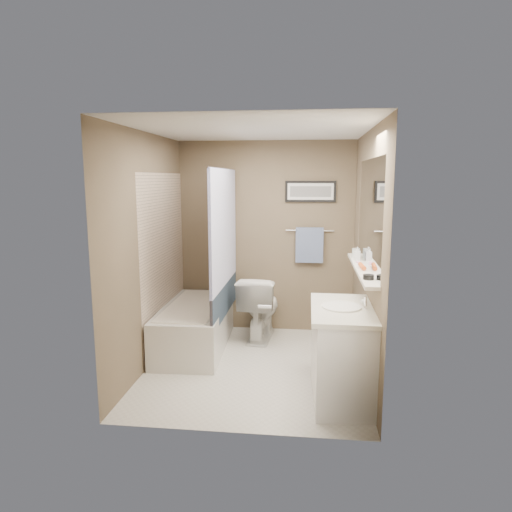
# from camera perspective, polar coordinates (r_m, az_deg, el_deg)

# --- Properties ---
(ground) EXTENTS (2.50, 2.50, 0.00)m
(ground) POSITION_cam_1_polar(r_m,az_deg,el_deg) (4.89, -0.21, -13.70)
(ground) COLOR beige
(ground) RESTS_ON ground
(ceiling) EXTENTS (2.20, 2.50, 0.04)m
(ceiling) POSITION_cam_1_polar(r_m,az_deg,el_deg) (4.51, -0.23, 15.27)
(ceiling) COLOR silver
(ceiling) RESTS_ON wall_back
(wall_back) EXTENTS (2.20, 0.04, 2.40)m
(wall_back) POSITION_cam_1_polar(r_m,az_deg,el_deg) (5.76, 1.23, 2.30)
(wall_back) COLOR brown
(wall_back) RESTS_ON ground
(wall_front) EXTENTS (2.20, 0.04, 2.40)m
(wall_front) POSITION_cam_1_polar(r_m,az_deg,el_deg) (3.35, -2.70, -3.14)
(wall_front) COLOR brown
(wall_front) RESTS_ON ground
(wall_left) EXTENTS (0.04, 2.50, 2.40)m
(wall_left) POSITION_cam_1_polar(r_m,az_deg,el_deg) (4.79, -13.14, 0.54)
(wall_left) COLOR brown
(wall_left) RESTS_ON ground
(wall_right) EXTENTS (0.04, 2.50, 2.40)m
(wall_right) POSITION_cam_1_polar(r_m,az_deg,el_deg) (4.55, 13.42, 0.04)
(wall_right) COLOR brown
(wall_right) RESTS_ON ground
(tile_surround) EXTENTS (0.02, 1.55, 2.00)m
(tile_surround) POSITION_cam_1_polar(r_m,az_deg,el_deg) (5.30, -11.38, -0.73)
(tile_surround) COLOR beige
(tile_surround) RESTS_ON wall_left
(curtain_rod) EXTENTS (0.02, 1.55, 0.02)m
(curtain_rod) POSITION_cam_1_polar(r_m,az_deg,el_deg) (5.04, -4.14, 10.90)
(curtain_rod) COLOR silver
(curtain_rod) RESTS_ON wall_left
(curtain_upper) EXTENTS (0.03, 1.45, 1.28)m
(curtain_upper) POSITION_cam_1_polar(r_m,az_deg,el_deg) (5.07, -4.05, 3.54)
(curtain_upper) COLOR white
(curtain_upper) RESTS_ON curtain_rod
(curtain_lower) EXTENTS (0.03, 1.45, 0.36)m
(curtain_lower) POSITION_cam_1_polar(r_m,az_deg,el_deg) (5.22, -3.94, -5.44)
(curtain_lower) COLOR #243444
(curtain_lower) RESTS_ON curtain_rod
(mirror) EXTENTS (0.02, 1.60, 1.00)m
(mirror) POSITION_cam_1_polar(r_m,az_deg,el_deg) (4.35, 14.00, 5.16)
(mirror) COLOR silver
(mirror) RESTS_ON wall_right
(shelf) EXTENTS (0.12, 1.60, 0.03)m
(shelf) POSITION_cam_1_polar(r_m,az_deg,el_deg) (4.42, 13.01, -1.56)
(shelf) COLOR silver
(shelf) RESTS_ON wall_right
(towel_bar) EXTENTS (0.60, 0.02, 0.02)m
(towel_bar) POSITION_cam_1_polar(r_m,az_deg,el_deg) (5.71, 6.73, 3.18)
(towel_bar) COLOR silver
(towel_bar) RESTS_ON wall_back
(towel) EXTENTS (0.34, 0.05, 0.44)m
(towel) POSITION_cam_1_polar(r_m,az_deg,el_deg) (5.71, 6.70, 1.36)
(towel) COLOR #889DC6
(towel) RESTS_ON towel_bar
(art_frame) EXTENTS (0.62, 0.02, 0.26)m
(art_frame) POSITION_cam_1_polar(r_m,az_deg,el_deg) (5.69, 6.83, 8.01)
(art_frame) COLOR black
(art_frame) RESTS_ON wall_back
(art_mat) EXTENTS (0.56, 0.00, 0.20)m
(art_mat) POSITION_cam_1_polar(r_m,az_deg,el_deg) (5.67, 6.83, 8.01)
(art_mat) COLOR white
(art_mat) RESTS_ON art_frame
(art_image) EXTENTS (0.50, 0.00, 0.13)m
(art_image) POSITION_cam_1_polar(r_m,az_deg,el_deg) (5.67, 6.83, 8.00)
(art_image) COLOR #595959
(art_image) RESTS_ON art_mat
(door) EXTENTS (0.80, 0.02, 2.00)m
(door) POSITION_cam_1_polar(r_m,az_deg,el_deg) (3.35, 6.69, -6.74)
(door) COLOR silver
(door) RESTS_ON wall_front
(door_handle) EXTENTS (0.10, 0.02, 0.02)m
(door_handle) POSITION_cam_1_polar(r_m,az_deg,el_deg) (3.41, 1.11, -6.36)
(door_handle) COLOR silver
(door_handle) RESTS_ON door
(bathtub) EXTENTS (0.75, 1.52, 0.50)m
(bathtub) POSITION_cam_1_polar(r_m,az_deg,el_deg) (5.38, -7.65, -8.74)
(bathtub) COLOR silver
(bathtub) RESTS_ON ground
(tub_rim) EXTENTS (0.56, 1.36, 0.02)m
(tub_rim) POSITION_cam_1_polar(r_m,az_deg,el_deg) (5.30, -7.71, -6.17)
(tub_rim) COLOR silver
(tub_rim) RESTS_ON bathtub
(toilet) EXTENTS (0.51, 0.81, 0.79)m
(toilet) POSITION_cam_1_polar(r_m,az_deg,el_deg) (5.59, 0.49, -6.38)
(toilet) COLOR silver
(toilet) RESTS_ON ground
(vanity) EXTENTS (0.54, 0.92, 0.80)m
(vanity) POSITION_cam_1_polar(r_m,az_deg,el_deg) (4.18, 10.73, -12.15)
(vanity) COLOR white
(vanity) RESTS_ON ground
(countertop) EXTENTS (0.54, 0.96, 0.04)m
(countertop) POSITION_cam_1_polar(r_m,az_deg,el_deg) (4.04, 10.78, -6.62)
(countertop) COLOR beige
(countertop) RESTS_ON vanity
(sink_basin) EXTENTS (0.34, 0.34, 0.01)m
(sink_basin) POSITION_cam_1_polar(r_m,az_deg,el_deg) (4.03, 10.65, -6.23)
(sink_basin) COLOR white
(sink_basin) RESTS_ON countertop
(faucet_spout) EXTENTS (0.02, 0.02, 0.10)m
(faucet_spout) POSITION_cam_1_polar(r_m,az_deg,el_deg) (4.04, 13.51, -5.68)
(faucet_spout) COLOR white
(faucet_spout) RESTS_ON countertop
(faucet_knob) EXTENTS (0.05, 0.05, 0.05)m
(faucet_knob) POSITION_cam_1_polar(r_m,az_deg,el_deg) (4.14, 13.33, -5.59)
(faucet_knob) COLOR white
(faucet_knob) RESTS_ON countertop
(candle_bowl_near) EXTENTS (0.09, 0.09, 0.04)m
(candle_bowl_near) POSITION_cam_1_polar(r_m,az_deg,el_deg) (3.90, 13.88, -2.56)
(candle_bowl_near) COLOR black
(candle_bowl_near) RESTS_ON shelf
(hair_brush_front) EXTENTS (0.05, 0.22, 0.04)m
(hair_brush_front) POSITION_cam_1_polar(r_m,az_deg,el_deg) (4.34, 13.13, -1.25)
(hair_brush_front) COLOR #D4561E
(hair_brush_front) RESTS_ON shelf
(pink_comb) EXTENTS (0.05, 0.16, 0.01)m
(pink_comb) POSITION_cam_1_polar(r_m,az_deg,el_deg) (4.60, 12.76, -0.85)
(pink_comb) COLOR pink
(pink_comb) RESTS_ON shelf
(glass_jar) EXTENTS (0.08, 0.08, 0.10)m
(glass_jar) POSITION_cam_1_polar(r_m,az_deg,el_deg) (4.91, 12.38, 0.36)
(glass_jar) COLOR silver
(glass_jar) RESTS_ON shelf
(soap_bottle) EXTENTS (0.07, 0.07, 0.14)m
(soap_bottle) POSITION_cam_1_polar(r_m,az_deg,el_deg) (4.77, 12.56, 0.30)
(soap_bottle) COLOR #999999
(soap_bottle) RESTS_ON shelf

